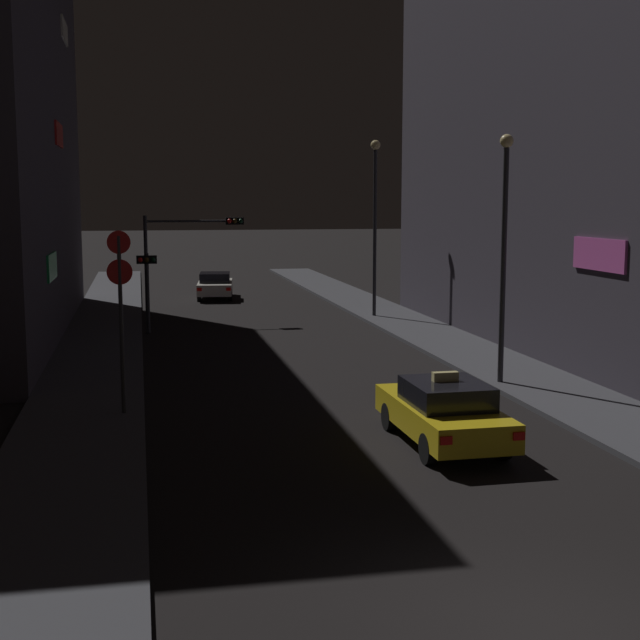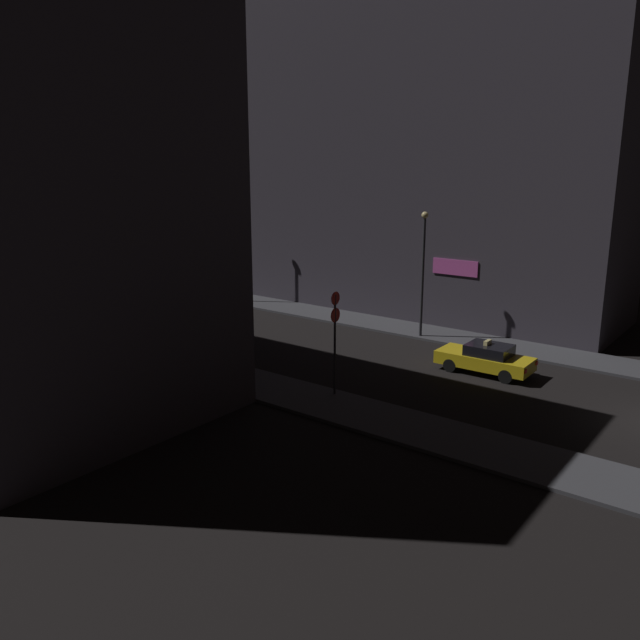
% 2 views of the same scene
% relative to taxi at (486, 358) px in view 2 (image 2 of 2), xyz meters
% --- Properties ---
extents(sidewalk_left, '(2.99, 58.40, 0.14)m').
position_rel_taxi_xyz_m(sidewalk_left, '(-7.86, 18.93, -0.67)').
color(sidewalk_left, '#424247').
rests_on(sidewalk_left, ground_plane).
extents(sidewalk_right, '(2.99, 58.40, 0.14)m').
position_rel_taxi_xyz_m(sidewalk_right, '(4.71, 18.93, -0.67)').
color(sidewalk_right, '#424247').
rests_on(sidewalk_right, ground_plane).
extents(building_facade_right, '(9.01, 27.35, 21.06)m').
position_rel_taxi_xyz_m(building_facade_right, '(10.67, 10.19, 9.80)').
color(building_facade_right, '#3D3842').
rests_on(building_facade_right, ground_plane).
extents(taxi, '(1.86, 4.47, 1.62)m').
position_rel_taxi_xyz_m(taxi, '(0.00, 0.00, 0.00)').
color(taxi, yellow).
rests_on(taxi, ground_plane).
extents(far_car, '(2.28, 4.62, 1.42)m').
position_rel_taxi_xyz_m(far_car, '(-2.42, 29.91, -0.00)').
color(far_car, silver).
rests_on(far_car, ground_plane).
extents(traffic_light_overhead, '(4.33, 0.42, 4.64)m').
position_rel_taxi_xyz_m(traffic_light_overhead, '(-4.37, 21.02, 2.68)').
color(traffic_light_overhead, '#2D2D33').
rests_on(traffic_light_overhead, ground_plane).
extents(traffic_light_left_kerb, '(0.80, 0.42, 3.21)m').
position_rel_taxi_xyz_m(traffic_light_left_kerb, '(-6.12, 17.76, 1.60)').
color(traffic_light_left_kerb, '#2D2D33').
rests_on(traffic_light_left_kerb, ground_plane).
extents(sign_pole_left, '(0.61, 0.10, 4.44)m').
position_rel_taxi_xyz_m(sign_pole_left, '(-6.87, 3.79, 2.08)').
color(sign_pole_left, '#2D2D33').
rests_on(sign_pole_left, sidewalk_left).
extents(street_lamp_near_block, '(0.38, 0.38, 6.96)m').
position_rel_taxi_xyz_m(street_lamp_near_block, '(3.64, 5.45, 3.53)').
color(street_lamp_near_block, '#2D2D33').
rests_on(street_lamp_near_block, sidewalk_right).
extents(street_lamp_far_block, '(0.43, 0.43, 7.78)m').
position_rel_taxi_xyz_m(street_lamp_far_block, '(3.92, 20.34, 4.24)').
color(street_lamp_far_block, '#2D2D33').
rests_on(street_lamp_far_block, sidewalk_right).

